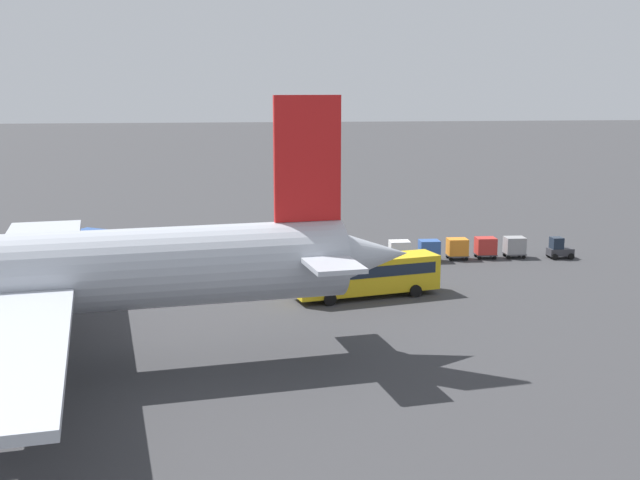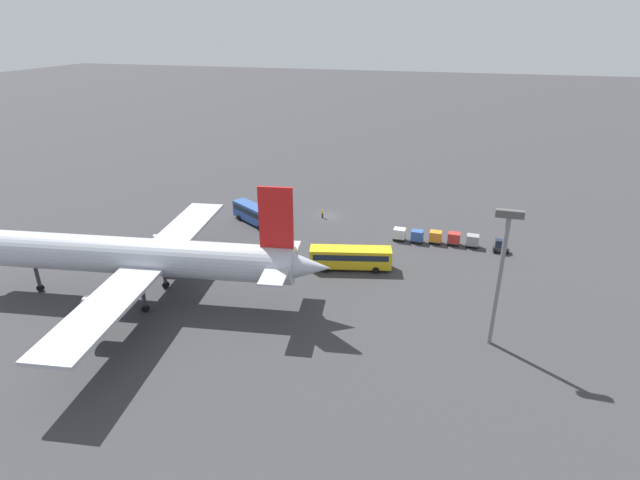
% 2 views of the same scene
% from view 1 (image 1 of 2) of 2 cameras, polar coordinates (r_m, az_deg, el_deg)
% --- Properties ---
extents(ground_plane, '(600.00, 600.00, 0.00)m').
position_cam_1_polar(ground_plane, '(83.03, -5.13, -0.71)').
color(ground_plane, '#38383A').
extents(shuttle_bus_near, '(10.25, 7.95, 3.31)m').
position_cam_1_polar(shuttle_bus_near, '(75.92, -13.84, -0.56)').
color(shuttle_bus_near, '#2D5199').
rests_on(shuttle_bus_near, ground).
extents(shuttle_bus_far, '(12.18, 5.39, 3.23)m').
position_cam_1_polar(shuttle_bus_far, '(64.10, 3.32, -2.38)').
color(shuttle_bus_far, gold).
rests_on(shuttle_bus_far, ground).
extents(baggage_tug, '(2.42, 1.65, 2.10)m').
position_cam_1_polar(baggage_tug, '(81.92, 16.62, -0.61)').
color(baggage_tug, '#333338').
rests_on(baggage_tug, ground).
extents(worker_person, '(0.38, 0.38, 1.74)m').
position_cam_1_polar(worker_person, '(81.66, -5.73, -0.29)').
color(worker_person, '#1E1E2D').
rests_on(worker_person, ground).
extents(cargo_cart_grey, '(2.06, 1.76, 2.06)m').
position_cam_1_polar(cargo_cart_grey, '(81.04, 13.67, -0.40)').
color(cargo_cart_grey, '#38383D').
rests_on(cargo_cart_grey, ground).
extents(cargo_cart_red, '(2.06, 1.76, 2.06)m').
position_cam_1_polar(cargo_cart_red, '(80.14, 11.69, -0.44)').
color(cargo_cart_red, '#38383D').
rests_on(cargo_cart_red, ground).
extents(cargo_cart_orange, '(2.06, 1.76, 2.06)m').
position_cam_1_polar(cargo_cart_orange, '(79.07, 9.74, -0.53)').
color(cargo_cart_orange, '#38383D').
rests_on(cargo_cart_orange, ground).
extents(cargo_cart_blue, '(2.06, 1.76, 2.06)m').
position_cam_1_polar(cargo_cart_blue, '(77.84, 7.78, -0.65)').
color(cargo_cart_blue, '#38383D').
rests_on(cargo_cart_blue, ground).
extents(cargo_cart_white, '(2.06, 1.76, 2.06)m').
position_cam_1_polar(cargo_cart_white, '(77.18, 5.67, -0.70)').
color(cargo_cart_white, '#38383D').
rests_on(cargo_cart_white, ground).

